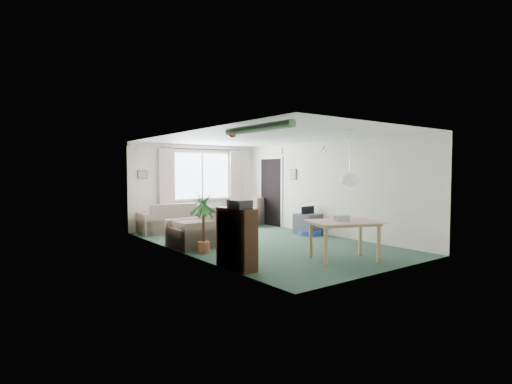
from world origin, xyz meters
TOP-DOWN VIEW (x-y plane):
  - ground at (0.00, 0.00)m, footprint 6.50×6.50m
  - window at (0.20, 3.23)m, footprint 1.80×0.03m
  - curtain_rod at (0.20, 3.15)m, footprint 2.60×0.03m
  - curtain_left at (-0.95, 3.13)m, footprint 0.45×0.08m
  - curtain_right at (1.35, 3.13)m, footprint 0.45×0.08m
  - radiator at (0.20, 3.19)m, footprint 1.20×0.10m
  - doorway at (1.99, 2.20)m, footprint 0.03×0.95m
  - pendant_lamp at (0.20, -2.30)m, footprint 0.36×0.36m
  - tinsel_garland at (-1.92, -2.30)m, footprint 1.60×1.60m
  - bauble_cluster_a at (1.30, 0.90)m, footprint 0.20×0.20m
  - bauble_cluster_b at (1.60, -0.30)m, footprint 0.20×0.20m
  - wall_picture_back at (-1.60, 3.23)m, footprint 0.28×0.03m
  - wall_picture_right at (1.98, 1.20)m, footprint 0.03×0.24m
  - sofa at (-1.05, 2.75)m, footprint 1.63×0.95m
  - armchair_corner at (1.48, 2.73)m, footprint 1.26×1.24m
  - armchair_left at (-1.50, 0.54)m, footprint 0.91×0.96m
  - coffee_table at (-0.45, 2.25)m, footprint 0.91×0.67m
  - photo_frame at (-0.39, 2.29)m, footprint 0.12×0.02m
  - bookshelf at (-1.84, -1.62)m, footprint 0.30×0.84m
  - hifi_box at (-1.83, -1.71)m, footprint 0.30×0.37m
  - houseplant at (-1.65, -0.16)m, footprint 0.65×0.65m
  - dining_table at (0.09, -2.28)m, footprint 1.33×1.12m
  - gift_box at (0.07, -2.24)m, footprint 0.25×0.18m
  - tv_cube at (1.70, 0.33)m, footprint 0.55×0.61m
  - pet_bed at (1.65, 0.19)m, footprint 0.70×0.70m

SIDE VIEW (x-z plane):
  - ground at x=0.00m, z-range 0.00..0.00m
  - pet_bed at x=1.65m, z-range 0.00..0.12m
  - coffee_table at x=-0.45m, z-range 0.00..0.37m
  - tv_cube at x=1.70m, z-range 0.00..0.53m
  - dining_table at x=0.09m, z-range 0.00..0.71m
  - sofa at x=-1.05m, z-range 0.00..0.79m
  - radiator at x=0.20m, z-range 0.12..0.68m
  - armchair_corner at x=1.48m, z-range 0.00..0.84m
  - armchair_left at x=-1.50m, z-range 0.00..0.85m
  - photo_frame at x=-0.39m, z-range 0.37..0.53m
  - bookshelf at x=-1.84m, z-range 0.00..1.02m
  - houseplant at x=-1.65m, z-range 0.00..1.22m
  - gift_box at x=0.07m, z-range 0.71..0.83m
  - doorway at x=1.99m, z-range 0.00..2.00m
  - hifi_box at x=-1.83m, z-range 1.02..1.16m
  - curtain_left at x=-0.95m, z-range 0.27..2.27m
  - curtain_right at x=1.35m, z-range 0.27..2.27m
  - pendant_lamp at x=0.20m, z-range 1.30..1.66m
  - window at x=0.20m, z-range 0.85..2.15m
  - wall_picture_back at x=-1.60m, z-range 1.44..1.66m
  - wall_picture_right at x=1.98m, z-range 1.40..1.70m
  - bauble_cluster_a at x=1.30m, z-range 2.12..2.32m
  - bauble_cluster_b at x=1.60m, z-range 2.12..2.32m
  - curtain_rod at x=0.20m, z-range 2.25..2.29m
  - tinsel_garland at x=-1.92m, z-range 2.22..2.34m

